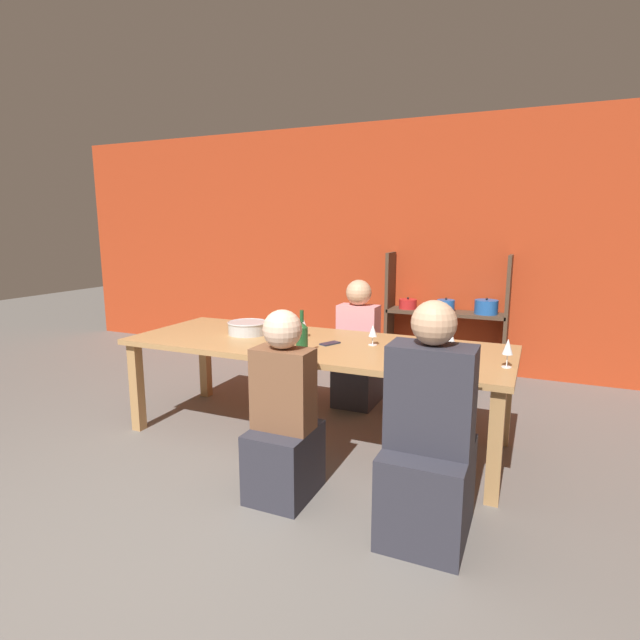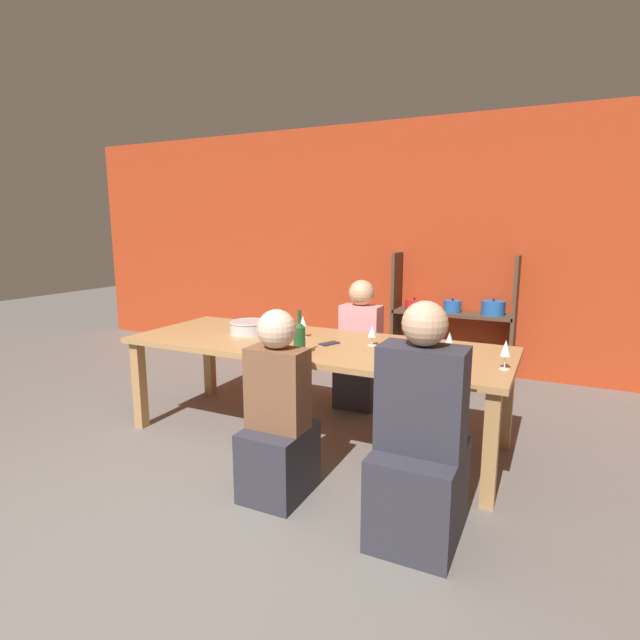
{
  "view_description": "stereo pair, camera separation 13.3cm",
  "coord_description": "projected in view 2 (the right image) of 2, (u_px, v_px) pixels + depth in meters",
  "views": [
    {
      "loc": [
        1.59,
        -1.69,
        1.57
      ],
      "look_at": [
        0.12,
        1.65,
        0.88
      ],
      "focal_mm": 28.0,
      "sensor_mm": 36.0,
      "label": 1
    },
    {
      "loc": [
        1.72,
        -1.64,
        1.57
      ],
      "look_at": [
        0.12,
        1.65,
        0.88
      ],
      "focal_mm": 28.0,
      "sensor_mm": 36.0,
      "label": 2
    }
  ],
  "objects": [
    {
      "name": "mixing_bowl",
      "position": [
        249.0,
        327.0,
        3.95
      ],
      "size": [
        0.32,
        0.32,
        0.1
      ],
      "color": "#B7BABC",
      "rests_on": "dining_table"
    },
    {
      "name": "wine_glass_white_b",
      "position": [
        436.0,
        343.0,
        3.17
      ],
      "size": [
        0.08,
        0.08,
        0.16
      ],
      "color": "white",
      "rests_on": "dining_table"
    },
    {
      "name": "wine_glass_white_a",
      "position": [
        506.0,
        349.0,
        2.95
      ],
      "size": [
        0.06,
        0.06,
        0.18
      ],
      "color": "white",
      "rests_on": "dining_table"
    },
    {
      "name": "person_far_a",
      "position": [
        361.0,
        358.0,
        4.41
      ],
      "size": [
        0.35,
        0.44,
        1.12
      ],
      "rotation": [
        0.0,
        0.0,
        3.14
      ],
      "color": "#2D2D38",
      "rests_on": "ground_plane"
    },
    {
      "name": "wine_glass_white_c",
      "position": [
        464.0,
        361.0,
        2.79
      ],
      "size": [
        0.07,
        0.07,
        0.14
      ],
      "color": "white",
      "rests_on": "dining_table"
    },
    {
      "name": "person_near_a",
      "position": [
        278.0,
        426.0,
        2.9
      ],
      "size": [
        0.34,
        0.43,
        1.12
      ],
      "color": "#2D2D38",
      "rests_on": "ground_plane"
    },
    {
      "name": "shelf_unit",
      "position": [
        456.0,
        330.0,
        5.26
      ],
      "size": [
        1.26,
        0.3,
        1.29
      ],
      "color": "#4C3828",
      "rests_on": "ground_plane"
    },
    {
      "name": "wall_back_red",
      "position": [
        395.0,
        246.0,
        5.61
      ],
      "size": [
        8.8,
        0.06,
        2.7
      ],
      "color": "#B23819",
      "rests_on": "ground_plane"
    },
    {
      "name": "wine_glass_empty_b",
      "position": [
        449.0,
        340.0,
        3.18
      ],
      "size": [
        0.06,
        0.06,
        0.18
      ],
      "color": "white",
      "rests_on": "dining_table"
    },
    {
      "name": "cell_phone",
      "position": [
        329.0,
        343.0,
        3.6
      ],
      "size": [
        0.13,
        0.17,
        0.01
      ],
      "color": "#1E2338",
      "rests_on": "dining_table"
    },
    {
      "name": "ground_plane",
      "position": [
        154.0,
        548.0,
        2.47
      ],
      "size": [
        18.0,
        18.0,
        0.0
      ],
      "primitive_type": "plane",
      "color": "#66605B"
    },
    {
      "name": "wine_glass_white_d",
      "position": [
        303.0,
        322.0,
        3.79
      ],
      "size": [
        0.07,
        0.07,
        0.17
      ],
      "color": "white",
      "rests_on": "dining_table"
    },
    {
      "name": "dining_table",
      "position": [
        314.0,
        351.0,
        3.67
      ],
      "size": [
        2.79,
        1.03,
        0.73
      ],
      "color": "#AD7F4C",
      "rests_on": "ground_plane"
    },
    {
      "name": "wine_glass_empty_a",
      "position": [
        372.0,
        332.0,
        3.54
      ],
      "size": [
        0.06,
        0.06,
        0.15
      ],
      "color": "white",
      "rests_on": "dining_table"
    },
    {
      "name": "person_near_b",
      "position": [
        420.0,
        454.0,
        2.49
      ],
      "size": [
        0.42,
        0.52,
        1.23
      ],
      "color": "#2D2D38",
      "rests_on": "ground_plane"
    },
    {
      "name": "wine_bottle_green",
      "position": [
        299.0,
        338.0,
        3.28
      ],
      "size": [
        0.08,
        0.08,
        0.3
      ],
      "color": "#1E4C23",
      "rests_on": "dining_table"
    }
  ]
}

